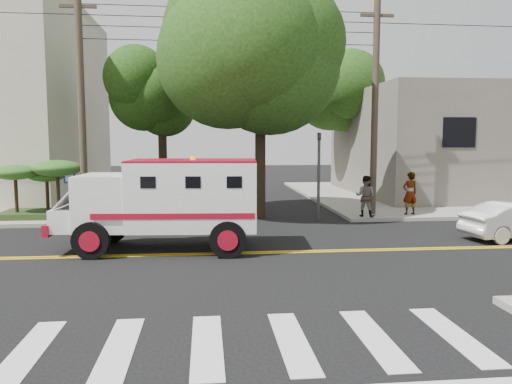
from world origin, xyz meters
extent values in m
plane|color=black|center=(0.00, 0.00, 0.00)|extent=(100.00, 100.00, 0.00)
cube|color=gray|center=(13.50, 13.50, 0.07)|extent=(17.00, 17.00, 0.15)
cube|color=#635E55|center=(15.00, 14.00, 3.15)|extent=(14.00, 12.00, 6.00)
cylinder|color=#382D23|center=(-5.60, 6.00, 4.50)|extent=(0.28, 0.28, 9.00)
cylinder|color=#382D23|center=(6.30, 6.20, 4.50)|extent=(0.28, 0.28, 9.00)
cylinder|color=black|center=(1.50, 6.50, 3.50)|extent=(0.44, 0.44, 7.00)
sphere|color=#12360E|center=(1.50, 6.50, 7.00)|extent=(5.32, 5.32, 5.32)
sphere|color=#12360E|center=(2.64, 5.74, 7.57)|extent=(4.56, 4.56, 4.56)
cylinder|color=black|center=(-3.00, 12.00, 2.80)|extent=(0.44, 0.44, 5.60)
sphere|color=#12360E|center=(-3.00, 12.00, 5.60)|extent=(3.92, 3.92, 3.92)
sphere|color=#12360E|center=(-2.16, 11.44, 6.02)|extent=(3.36, 3.36, 3.36)
cylinder|color=black|center=(8.50, 16.00, 2.97)|extent=(0.44, 0.44, 5.95)
sphere|color=#12360E|center=(8.50, 16.00, 5.95)|extent=(4.20, 4.20, 4.20)
sphere|color=#12360E|center=(9.40, 15.40, 6.40)|extent=(3.60, 3.60, 3.60)
cylinder|color=#3F3F42|center=(3.80, 5.60, 1.80)|extent=(0.12, 0.12, 3.60)
imported|color=#3F3F42|center=(3.80, 5.60, 3.15)|extent=(0.15, 0.18, 0.90)
cylinder|color=#3F3F42|center=(-6.20, 6.20, 1.00)|extent=(0.06, 0.06, 2.00)
cube|color=#0C33A5|center=(-6.20, 6.14, 1.80)|extent=(0.45, 0.03, 0.45)
cube|color=#1E3314|center=(-7.50, 6.80, 0.27)|extent=(3.20, 2.00, 0.24)
cylinder|color=black|center=(-8.40, 6.50, 1.15)|extent=(0.14, 0.14, 1.52)
ellipsoid|color=#235218|center=(-8.40, 6.50, 2.00)|extent=(1.73, 1.73, 0.60)
cylinder|color=black|center=(-7.40, 7.20, 1.07)|extent=(0.14, 0.14, 1.36)
ellipsoid|color=#235218|center=(-7.40, 7.20, 1.83)|extent=(1.55, 1.55, 0.54)
cylinder|color=black|center=(-6.70, 6.30, 1.23)|extent=(0.14, 0.14, 1.68)
ellipsoid|color=#235218|center=(-6.70, 6.30, 2.17)|extent=(1.91, 1.91, 0.66)
cube|color=white|center=(-1.17, 0.61, 1.67)|extent=(3.85, 2.43, 2.00)
cube|color=white|center=(-3.73, 0.78, 1.48)|extent=(1.66, 2.19, 1.62)
cube|color=black|center=(-4.47, 0.83, 1.90)|extent=(0.17, 1.62, 0.67)
cube|color=white|center=(-4.73, 0.85, 1.00)|extent=(0.98, 1.96, 0.67)
cube|color=maroon|center=(-5.20, 0.88, 0.76)|extent=(0.31, 2.05, 0.33)
cube|color=maroon|center=(-1.17, 0.61, 2.69)|extent=(3.85, 2.43, 0.06)
cylinder|color=black|center=(-3.99, -0.27, 0.52)|extent=(1.07, 0.37, 1.05)
cylinder|color=black|center=(-3.85, 1.86, 0.52)|extent=(1.07, 0.37, 1.05)
cylinder|color=black|center=(-0.19, -0.52, 0.52)|extent=(1.07, 0.37, 1.05)
cylinder|color=black|center=(-0.05, 1.60, 0.52)|extent=(1.07, 0.37, 1.05)
imported|color=gray|center=(7.80, 5.87, 1.06)|extent=(0.72, 0.52, 1.81)
imported|color=gray|center=(5.74, 5.50, 1.00)|extent=(1.04, 0.98, 1.70)
camera|label=1|loc=(-0.80, -14.32, 3.32)|focal=35.00mm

